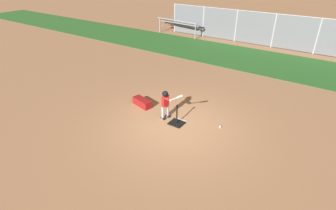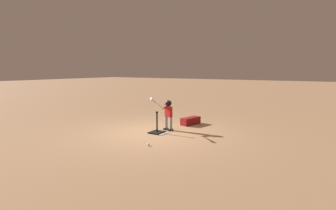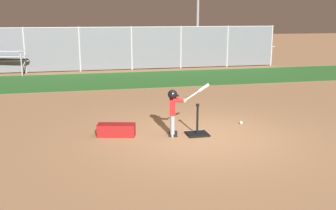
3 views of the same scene
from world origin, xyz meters
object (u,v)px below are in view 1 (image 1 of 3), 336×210
at_px(batter_child, 166,101).
at_px(bleachers_center, 185,26).
at_px(bleachers_far_right, 298,39).
at_px(batting_tee, 177,121).
at_px(equipment_bag, 142,102).
at_px(baseball, 220,127).

relative_size(batter_child, bleachers_center, 0.31).
xyz_separation_m(batter_child, bleachers_far_right, (1.91, 12.23, -0.19)).
bearing_deg(batting_tee, bleachers_center, 120.26).
height_order(batter_child, equipment_bag, batter_child).
relative_size(batting_tee, batter_child, 0.60).
bearing_deg(baseball, batting_tee, -154.98).
relative_size(batting_tee, bleachers_far_right, 0.22).
distance_m(batting_tee, baseball, 1.48).
bearing_deg(bleachers_far_right, batting_tee, -96.45).
relative_size(baseball, equipment_bag, 0.09).
bearing_deg(batter_child, equipment_bag, 169.92).
xyz_separation_m(batter_child, bleachers_center, (-6.10, 11.24, -0.10)).
xyz_separation_m(batting_tee, bleachers_center, (-6.62, 11.34, 0.48)).
bearing_deg(baseball, bleachers_far_right, 89.75).
bearing_deg(bleachers_far_right, batter_child, -98.89).
xyz_separation_m(batting_tee, equipment_bag, (-1.80, 0.32, 0.05)).
relative_size(bleachers_center, bleachers_far_right, 1.19).
relative_size(batting_tee, equipment_bag, 0.86).
xyz_separation_m(batter_child, equipment_bag, (-1.28, 0.23, -0.53)).
relative_size(batter_child, bleachers_far_right, 0.37).
height_order(bleachers_far_right, equipment_bag, bleachers_far_right).
height_order(batting_tee, bleachers_center, bleachers_center).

